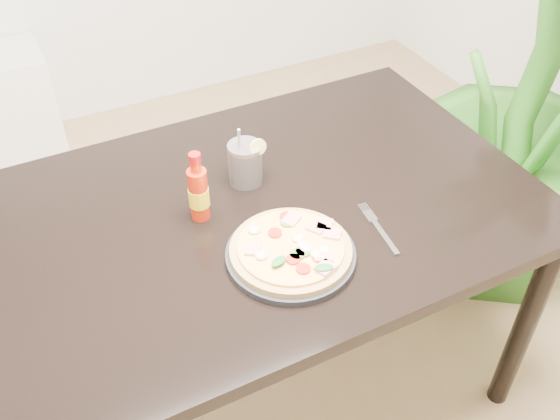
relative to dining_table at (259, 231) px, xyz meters
name	(u,v)px	position (x,y,z in m)	size (l,w,h in m)	color
dining_table	(259,231)	(0.00, 0.00, 0.00)	(1.40, 0.90, 0.75)	black
plate	(291,255)	(-0.01, -0.19, 0.09)	(0.29, 0.29, 0.02)	black
pizza	(292,248)	(-0.01, -0.20, 0.11)	(0.27, 0.27, 0.03)	#BA7D53
hot_sauce_bottle	(199,193)	(-0.14, 0.03, 0.16)	(0.05, 0.05, 0.19)	red
cola_cup	(245,164)	(0.02, 0.11, 0.14)	(0.09, 0.09, 0.18)	black
fork	(378,227)	(0.22, -0.20, 0.09)	(0.04, 0.19, 0.00)	silver
houseplant	(532,104)	(1.05, 0.12, 0.02)	(0.77, 0.77, 1.37)	#2B671B
plant_pot	(493,233)	(1.05, 0.12, -0.56)	(0.28, 0.28, 0.22)	brown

